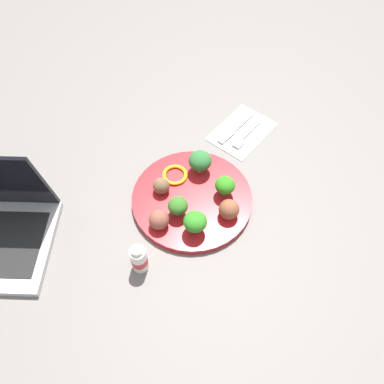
{
  "coord_description": "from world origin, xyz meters",
  "views": [
    {
      "loc": [
        0.42,
        0.29,
        0.76
      ],
      "look_at": [
        0.0,
        0.0,
        0.04
      ],
      "focal_mm": 36.58,
      "sensor_mm": 36.0,
      "label": 1
    }
  ],
  "objects": [
    {
      "name": "napkin",
      "position": [
        -0.26,
        -0.02,
        0.0
      ],
      "size": [
        0.18,
        0.13,
        0.01
      ],
      "primitive_type": "cube",
      "rotation": [
        0.0,
        0.0,
        -0.08
      ],
      "color": "white",
      "rests_on": "ground_plane"
    },
    {
      "name": "fork",
      "position": [
        -0.25,
        0.0,
        0.01
      ],
      "size": [
        0.12,
        0.03,
        0.01
      ],
      "color": "silver",
      "rests_on": "napkin"
    },
    {
      "name": "broccoli_floret_far_rim",
      "position": [
        0.05,
        -0.0,
        0.05
      ],
      "size": [
        0.04,
        0.04,
        0.05
      ],
      "color": "#A2B97E",
      "rests_on": "plate"
    },
    {
      "name": "meatball_mid_right",
      "position": [
        0.1,
        -0.02,
        0.04
      ],
      "size": [
        0.04,
        0.04,
        0.04
      ],
      "primitive_type": "sphere",
      "color": "brown",
      "rests_on": "plate"
    },
    {
      "name": "meatball_back_right",
      "position": [
        -0.01,
        0.09,
        0.04
      ],
      "size": [
        0.05,
        0.05,
        0.05
      ],
      "primitive_type": "sphere",
      "color": "brown",
      "rests_on": "plate"
    },
    {
      "name": "ground_plane",
      "position": [
        0.0,
        0.0,
        0.0
      ],
      "size": [
        4.0,
        4.0,
        0.0
      ],
      "primitive_type": "plane",
      "color": "slate"
    },
    {
      "name": "meatball_mid_left",
      "position": [
        0.03,
        -0.07,
        0.04
      ],
      "size": [
        0.04,
        0.04,
        0.04
      ],
      "primitive_type": "sphere",
      "color": "brown",
      "rests_on": "plate"
    },
    {
      "name": "plate",
      "position": [
        0.0,
        0.0,
        0.01
      ],
      "size": [
        0.28,
        0.28,
        0.02
      ],
      "primitive_type": "cylinder",
      "color": "red",
      "rests_on": "ground_plane"
    },
    {
      "name": "broccoli_floret_back_right",
      "position": [
        0.07,
        0.06,
        0.05
      ],
      "size": [
        0.05,
        0.05,
        0.06
      ],
      "color": "#A7B867",
      "rests_on": "plate"
    },
    {
      "name": "knife",
      "position": [
        -0.25,
        -0.03,
        0.01
      ],
      "size": [
        0.15,
        0.03,
        0.01
      ],
      "color": "silver",
      "rests_on": "napkin"
    },
    {
      "name": "pepper_ring_near_rim",
      "position": [
        -0.03,
        -0.07,
        0.02
      ],
      "size": [
        0.08,
        0.08,
        0.01
      ],
      "primitive_type": "torus",
      "rotation": [
        0.0,
        0.0,
        2.1
      ],
      "color": "yellow",
      "rests_on": "plate"
    },
    {
      "name": "broccoli_floret_front_left",
      "position": [
        -0.08,
        -0.03,
        0.05
      ],
      "size": [
        0.05,
        0.05,
        0.06
      ],
      "color": "#9BCF6B",
      "rests_on": "plate"
    },
    {
      "name": "broccoli_floret_mid_right",
      "position": [
        -0.05,
        0.06,
        0.05
      ],
      "size": [
        0.05,
        0.05,
        0.05
      ],
      "color": "#96CF82",
      "rests_on": "plate"
    },
    {
      "name": "yogurt_bottle",
      "position": [
        0.2,
        0.01,
        0.04
      ],
      "size": [
        0.03,
        0.03,
        0.08
      ],
      "color": "white",
      "rests_on": "ground_plane"
    }
  ]
}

